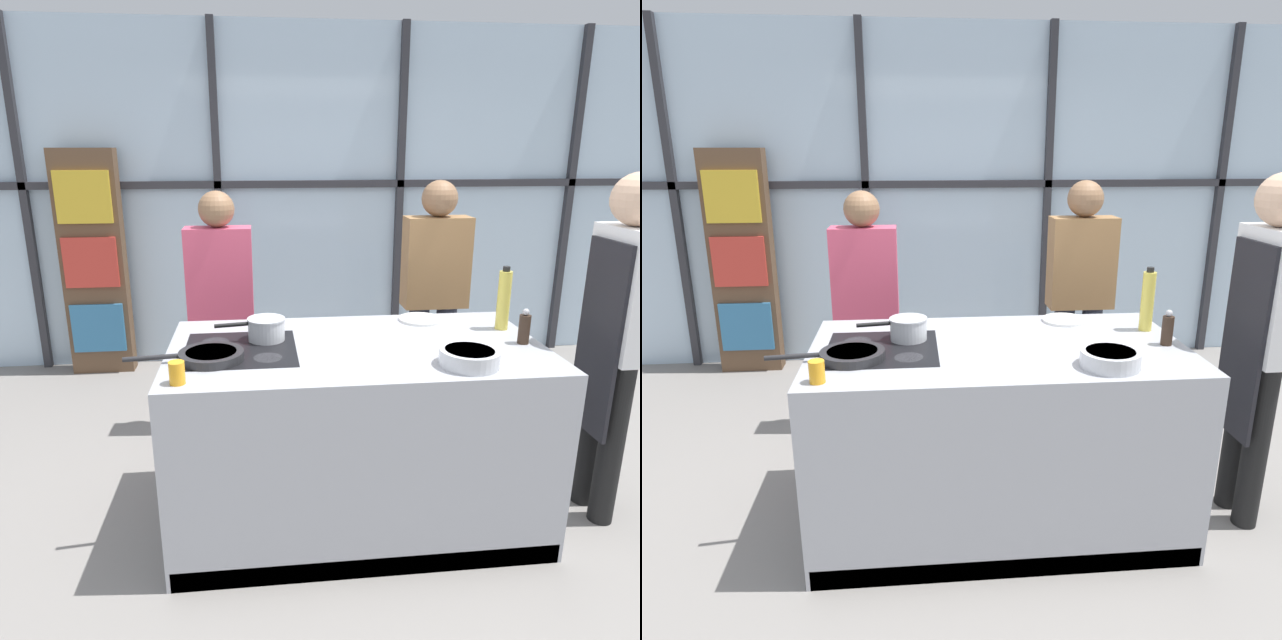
{
  "view_description": "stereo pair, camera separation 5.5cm",
  "coord_description": "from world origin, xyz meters",
  "views": [
    {
      "loc": [
        -0.45,
        -2.54,
        1.84
      ],
      "look_at": [
        -0.17,
        0.1,
        1.03
      ],
      "focal_mm": 32.0,
      "sensor_mm": 36.0,
      "label": 1
    },
    {
      "loc": [
        -0.4,
        -2.54,
        1.84
      ],
      "look_at": [
        -0.17,
        0.1,
        1.03
      ],
      "focal_mm": 32.0,
      "sensor_mm": 36.0,
      "label": 2
    }
  ],
  "objects": [
    {
      "name": "ground_plane",
      "position": [
        0.0,
        0.0,
        0.0
      ],
      "size": [
        18.0,
        18.0,
        0.0
      ],
      "primitive_type": "plane",
      "color": "gray"
    },
    {
      "name": "back_window_wall",
      "position": [
        0.0,
        2.39,
        1.4
      ],
      "size": [
        6.4,
        0.1,
        2.8
      ],
      "color": "silver",
      "rests_on": "ground_plane"
    },
    {
      "name": "bookshelf",
      "position": [
        -1.79,
        2.21,
        0.92
      ],
      "size": [
        0.5,
        0.19,
        1.83
      ],
      "color": "brown",
      "rests_on": "ground_plane"
    },
    {
      "name": "demo_island",
      "position": [
        -0.0,
        -0.0,
        0.46
      ],
      "size": [
        1.78,
        0.96,
        0.93
      ],
      "color": "#A8AAB2",
      "rests_on": "ground_plane"
    },
    {
      "name": "chef",
      "position": [
        1.24,
        -0.11,
        1.02
      ],
      "size": [
        0.24,
        0.37,
        1.73
      ],
      "rotation": [
        0.0,
        0.0,
        1.57
      ],
      "color": "black",
      "rests_on": "ground_plane"
    },
    {
      "name": "spectator_far_left",
      "position": [
        -0.7,
        1.03,
        0.9
      ],
      "size": [
        0.41,
        0.22,
        1.59
      ],
      "rotation": [
        0.0,
        0.0,
        3.14
      ],
      "color": "black",
      "rests_on": "ground_plane"
    },
    {
      "name": "spectator_center_left",
      "position": [
        0.7,
        1.03,
        0.93
      ],
      "size": [
        0.42,
        0.23,
        1.64
      ],
      "rotation": [
        0.0,
        0.0,
        3.14
      ],
      "color": "#232838",
      "rests_on": "ground_plane"
    },
    {
      "name": "frying_pan",
      "position": [
        -0.68,
        -0.13,
        0.95
      ],
      "size": [
        0.52,
        0.29,
        0.04
      ],
      "color": "#232326",
      "rests_on": "demo_island"
    },
    {
      "name": "saucepan",
      "position": [
        -0.43,
        0.12,
        0.99
      ],
      "size": [
        0.34,
        0.19,
        0.11
      ],
      "color": "silver",
      "rests_on": "demo_island"
    },
    {
      "name": "white_plate",
      "position": [
        0.42,
        0.36,
        0.94
      ],
      "size": [
        0.24,
        0.24,
        0.01
      ],
      "primitive_type": "cylinder",
      "color": "white",
      "rests_on": "demo_island"
    },
    {
      "name": "mixing_bowl",
      "position": [
        0.44,
        -0.32,
        0.97
      ],
      "size": [
        0.26,
        0.26,
        0.07
      ],
      "color": "silver",
      "rests_on": "demo_island"
    },
    {
      "name": "oil_bottle",
      "position": [
        0.79,
        0.17,
        1.09
      ],
      "size": [
        0.07,
        0.07,
        0.33
      ],
      "color": "#E0CC4C",
      "rests_on": "demo_island"
    },
    {
      "name": "pepper_grinder",
      "position": [
        0.8,
        -0.06,
        1.01
      ],
      "size": [
        0.05,
        0.05,
        0.17
      ],
      "color": "#332319",
      "rests_on": "demo_island"
    },
    {
      "name": "juice_glass_near",
      "position": [
        -0.79,
        -0.38,
        0.98
      ],
      "size": [
        0.06,
        0.06,
        0.09
      ],
      "primitive_type": "cylinder",
      "color": "orange",
      "rests_on": "demo_island"
    }
  ]
}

